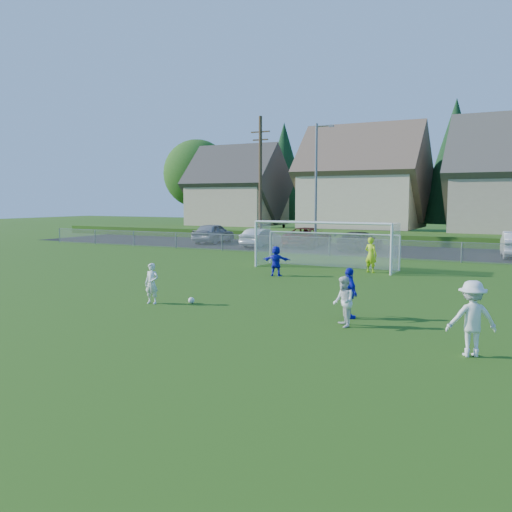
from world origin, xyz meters
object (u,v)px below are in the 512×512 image
object	(u,v)px
player_white_c	(472,319)
player_blue_a	(349,293)
car_c	(308,237)
soccer_goal	(327,238)
soccer_ball	(191,300)
player_white_b	(343,302)
car_a	(213,233)
car_b	(261,238)
player_blue_b	(276,261)
player_white_a	(152,283)
car_d	(360,241)
goalkeeper	(371,255)

from	to	relation	value
player_white_c	player_blue_a	world-z (taller)	player_white_c
car_c	soccer_goal	xyz separation A→B (m)	(5.68, -11.46, 0.87)
player_white_c	soccer_ball	bearing A→B (deg)	-37.47
player_white_b	car_a	size ratio (longest dim) A/B	0.30
car_b	player_white_c	bearing A→B (deg)	127.64
player_blue_b	player_blue_a	bearing A→B (deg)	116.77
soccer_ball	car_c	distance (m)	23.35
player_blue_b	car_a	bearing A→B (deg)	-61.82
soccer_ball	car_c	size ratio (longest dim) A/B	0.04
player_white_a	player_white_b	bearing A→B (deg)	-6.25
player_white_a	player_blue_b	bearing A→B (deg)	79.46
car_b	car_d	distance (m)	7.84
player_white_b	soccer_goal	xyz separation A→B (m)	(-4.99, 12.24, 0.90)
goalkeeper	car_a	world-z (taller)	goalkeeper
player_white_b	car_d	xyz separation A→B (m)	(-6.24, 22.42, -0.04)
player_white_c	car_c	world-z (taller)	player_white_c
soccer_ball	player_white_a	bearing A→B (deg)	-151.47
car_b	player_blue_b	bearing A→B (deg)	120.80
goalkeeper	car_b	xyz separation A→B (m)	(-11.61, 10.75, -0.19)
player_white_b	goalkeeper	xyz separation A→B (m)	(-2.46, 11.69, 0.16)
player_blue_a	car_c	xyz separation A→B (m)	(-10.46, 22.57, -0.02)
player_white_c	car_a	world-z (taller)	player_white_c
player_blue_b	car_d	world-z (taller)	player_blue_b
player_white_b	goalkeeper	size ratio (longest dim) A/B	0.82
goalkeeper	car_a	bearing A→B (deg)	-18.59
goalkeeper	car_d	world-z (taller)	goalkeeper
car_b	player_white_b	bearing A→B (deg)	123.30
car_a	car_d	distance (m)	13.01
player_white_a	goalkeeper	world-z (taller)	goalkeeper
goalkeeper	car_a	xyz separation A→B (m)	(-16.71, 12.07, -0.06)
player_white_a	car_c	bearing A→B (deg)	94.40
soccer_goal	car_d	bearing A→B (deg)	97.01
car_a	player_white_c	bearing A→B (deg)	128.03
car_b	car_d	size ratio (longest dim) A/B	0.89
player_blue_b	car_a	world-z (taller)	car_a
car_c	player_white_a	bearing A→B (deg)	96.98
player_blue_a	car_c	size ratio (longest dim) A/B	0.29
player_blue_a	car_d	world-z (taller)	player_blue_a
goalkeeper	car_b	distance (m)	15.83
soccer_ball	player_blue_a	world-z (taller)	player_blue_a
player_white_a	player_white_b	world-z (taller)	player_white_b
goalkeeper	car_c	xyz separation A→B (m)	(-8.20, 12.01, -0.13)
car_b	car_c	size ratio (longest dim) A/B	0.78
player_white_c	car_a	distance (m)	33.94
player_blue_a	car_a	bearing A→B (deg)	-4.75
soccer_ball	car_a	bearing A→B (deg)	120.28
player_white_a	goalkeeper	distance (m)	12.34
player_white_b	player_white_a	bearing A→B (deg)	-122.44
player_white_b	goalkeeper	world-z (taller)	goalkeeper
car_d	soccer_goal	size ratio (longest dim) A/B	0.64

